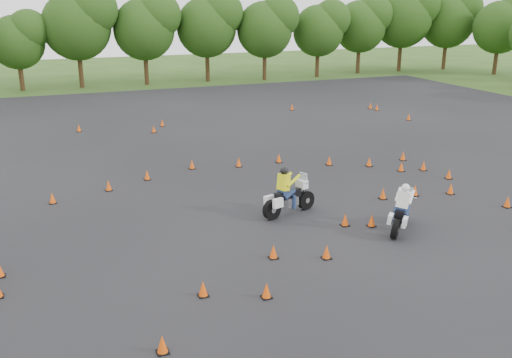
{
  "coord_description": "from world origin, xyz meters",
  "views": [
    {
      "loc": [
        -8.04,
        -16.39,
        8.15
      ],
      "look_at": [
        0.0,
        4.0,
        1.2
      ],
      "focal_mm": 40.0,
      "sensor_mm": 36.0,
      "label": 1
    }
  ],
  "objects": [
    {
      "name": "traffic_cones",
      "position": [
        -0.02,
        5.58,
        0.23
      ],
      "size": [
        35.57,
        32.6,
        0.45
      ],
      "color": "#E44D09",
      "rests_on": "asphalt_pad"
    },
    {
      "name": "ground",
      "position": [
        0.0,
        0.0,
        0.0
      ],
      "size": [
        140.0,
        140.0,
        0.0
      ],
      "primitive_type": "plane",
      "color": "#2D5119",
      "rests_on": "ground"
    },
    {
      "name": "rider_white",
      "position": [
        3.98,
        -0.2,
        0.94
      ],
      "size": [
        2.23,
        2.25,
        1.87
      ],
      "primitive_type": null,
      "rotation": [
        0.0,
        0.0,
        0.79
      ],
      "color": "white",
      "rests_on": "ground"
    },
    {
      "name": "treeline",
      "position": [
        1.83,
        34.84,
        4.53
      ],
      "size": [
        86.87,
        32.5,
        10.4
      ],
      "color": "#213F12",
      "rests_on": "ground"
    },
    {
      "name": "asphalt_pad",
      "position": [
        0.0,
        6.0,
        0.01
      ],
      "size": [
        62.0,
        62.0,
        0.0
      ],
      "primitive_type": "plane",
      "color": "black",
      "rests_on": "ground"
    },
    {
      "name": "rider_yellow",
      "position": [
        0.92,
        2.74,
        0.99
      ],
      "size": [
        2.67,
        1.5,
        1.97
      ],
      "primitive_type": null,
      "rotation": [
        0.0,
        0.0,
        0.3
      ],
      "color": "yellow",
      "rests_on": "ground"
    }
  ]
}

